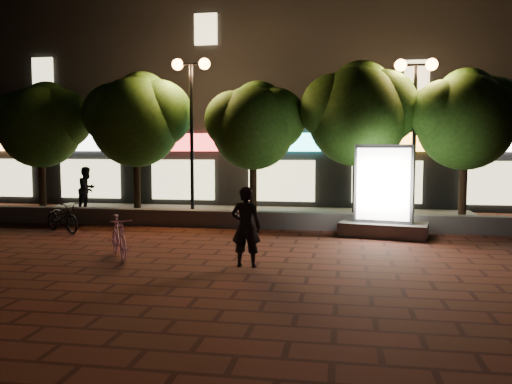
% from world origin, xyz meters
% --- Properties ---
extents(ground, '(80.00, 80.00, 0.00)m').
position_xyz_m(ground, '(0.00, 0.00, 0.00)').
color(ground, '#53221A').
rests_on(ground, ground).
extents(retaining_wall, '(16.00, 0.45, 0.50)m').
position_xyz_m(retaining_wall, '(0.00, 4.00, 0.25)').
color(retaining_wall, '#63605C').
rests_on(retaining_wall, ground).
extents(sidewalk, '(16.00, 5.00, 0.08)m').
position_xyz_m(sidewalk, '(0.00, 6.50, 0.04)').
color(sidewalk, '#63605C').
rests_on(sidewalk, ground).
extents(building_block, '(28.00, 8.12, 11.30)m').
position_xyz_m(building_block, '(-0.01, 12.99, 5.00)').
color(building_block, black).
rests_on(building_block, ground).
extents(tree_far_left, '(3.36, 2.80, 4.63)m').
position_xyz_m(tree_far_left, '(-6.95, 5.46, 3.29)').
color(tree_far_left, black).
rests_on(tree_far_left, sidewalk).
extents(tree_left, '(3.60, 3.00, 4.89)m').
position_xyz_m(tree_left, '(-3.45, 5.46, 3.44)').
color(tree_left, black).
rests_on(tree_left, sidewalk).
extents(tree_mid, '(3.24, 2.70, 4.50)m').
position_xyz_m(tree_mid, '(0.55, 5.46, 3.22)').
color(tree_mid, black).
rests_on(tree_mid, sidewalk).
extents(tree_right, '(3.72, 3.10, 5.07)m').
position_xyz_m(tree_right, '(3.86, 5.46, 3.57)').
color(tree_right, black).
rests_on(tree_right, sidewalk).
extents(tree_far_right, '(3.48, 2.90, 4.76)m').
position_xyz_m(tree_far_right, '(7.05, 5.46, 3.37)').
color(tree_far_right, black).
rests_on(tree_far_right, sidewalk).
extents(street_lamp_left, '(1.26, 0.36, 5.18)m').
position_xyz_m(street_lamp_left, '(-1.50, 5.20, 4.03)').
color(street_lamp_left, black).
rests_on(street_lamp_left, sidewalk).
extents(street_lamp_right, '(1.26, 0.36, 4.98)m').
position_xyz_m(street_lamp_right, '(5.50, 5.20, 3.89)').
color(street_lamp_right, black).
rests_on(street_lamp_right, sidewalk).
extents(ad_kiosk, '(2.48, 1.58, 2.49)m').
position_xyz_m(ad_kiosk, '(4.50, 3.13, 1.01)').
color(ad_kiosk, '#63605C').
rests_on(ad_kiosk, ground).
extents(scooter_pink, '(1.24, 1.53, 0.94)m').
position_xyz_m(scooter_pink, '(-1.40, -0.74, 0.47)').
color(scooter_pink, '#E292CA').
rests_on(scooter_pink, ground).
extents(rider, '(0.61, 0.41, 1.65)m').
position_xyz_m(rider, '(1.49, -1.08, 0.83)').
color(rider, black).
rests_on(rider, ground).
extents(scooter_parked, '(1.68, 1.33, 0.85)m').
position_xyz_m(scooter_parked, '(-4.49, 2.32, 0.43)').
color(scooter_parked, black).
rests_on(scooter_parked, ground).
extents(pedestrian, '(0.74, 0.88, 1.62)m').
position_xyz_m(pedestrian, '(-5.85, 6.41, 0.89)').
color(pedestrian, black).
rests_on(pedestrian, sidewalk).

